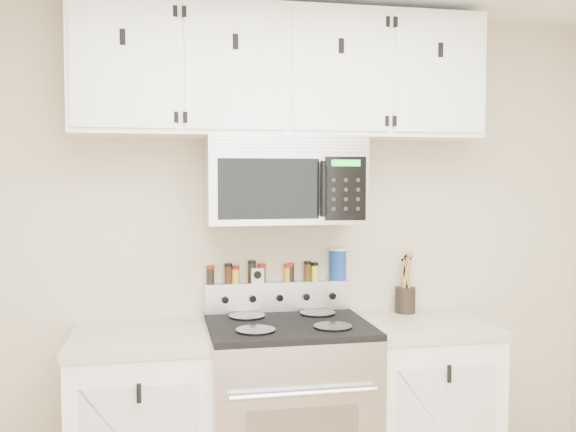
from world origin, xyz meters
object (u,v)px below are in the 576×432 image
Objects in this scene: utensil_crock at (405,298)px; salt_canister at (338,264)px; range at (288,417)px; microwave at (283,180)px.

salt_canister is at bearing 172.07° from utensil_crock.
utensil_crock is 0.41m from salt_canister.
range is at bearing -138.83° from salt_canister.
utensil_crock is at bearing -7.93° from salt_canister.
utensil_crock is at bearing 18.79° from range.
microwave is 4.48× the size of salt_canister.
salt_canister is at bearing 41.17° from range.
utensil_crock is 1.88× the size of salt_canister.
range is 0.88m from utensil_crock.
utensil_crock reaches higher than range.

